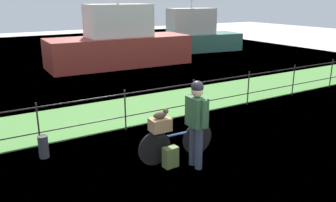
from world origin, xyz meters
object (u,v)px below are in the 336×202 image
at_px(bicycle_main, 176,143).
at_px(wooden_crate, 160,125).
at_px(terrier_dog, 161,114).
at_px(moored_boat_far, 191,36).
at_px(moored_boat_near, 119,44).
at_px(backpack_on_paving, 170,157).
at_px(cyclist_person, 197,117).
at_px(mooring_bollard, 43,147).

bearing_deg(bicycle_main, wooden_crate, 178.25).
relative_size(bicycle_main, terrier_dog, 5.23).
xyz_separation_m(bicycle_main, wooden_crate, (-0.35, 0.01, 0.44)).
distance_m(bicycle_main, terrier_dog, 0.72).
bearing_deg(moored_boat_far, moored_boat_near, -159.83).
bearing_deg(backpack_on_paving, wooden_crate, -72.15).
distance_m(cyclist_person, mooring_bollard, 3.14).
bearing_deg(wooden_crate, moored_boat_near, 70.42).
height_order(backpack_on_paving, mooring_bollard, mooring_bollard).
distance_m(backpack_on_paving, mooring_bollard, 2.58).
height_order(bicycle_main, terrier_dog, terrier_dog).
bearing_deg(cyclist_person, backpack_on_paving, 150.13).
bearing_deg(bicycle_main, moored_boat_far, 53.81).
bearing_deg(moored_boat_near, cyclist_person, -106.18).
relative_size(terrier_dog, moored_boat_far, 0.05).
distance_m(terrier_dog, cyclist_person, 0.67).
height_order(wooden_crate, backpack_on_paving, wooden_crate).
bearing_deg(wooden_crate, bicycle_main, -1.75).
bearing_deg(moored_boat_far, bicycle_main, -126.19).
bearing_deg(mooring_bollard, wooden_crate, -37.58).
bearing_deg(moored_boat_near, wooden_crate, -109.58).
relative_size(cyclist_person, mooring_bollard, 3.64).
relative_size(cyclist_person, moored_boat_near, 0.25).
distance_m(moored_boat_near, moored_boat_far, 5.88).
bearing_deg(terrier_dog, wooden_crate, 178.25).
bearing_deg(moored_boat_near, terrier_dog, -109.45).
distance_m(cyclist_person, moored_boat_near, 10.66).
bearing_deg(mooring_bollard, cyclist_person, -38.72).
distance_m(terrier_dog, mooring_bollard, 2.50).
xyz_separation_m(bicycle_main, cyclist_person, (0.15, -0.45, 0.64)).
xyz_separation_m(backpack_on_paving, moored_boat_near, (3.39, 10.00, 0.83)).
height_order(wooden_crate, moored_boat_far, moored_boat_far).
xyz_separation_m(cyclist_person, moored_boat_far, (8.49, 12.26, -0.10)).
xyz_separation_m(terrier_dog, moored_boat_far, (8.97, 11.80, -0.10)).
xyz_separation_m(cyclist_person, mooring_bollard, (-2.38, 1.91, -0.77)).
height_order(bicycle_main, moored_boat_near, moored_boat_near).
height_order(mooring_bollard, moored_boat_far, moored_boat_far).
height_order(cyclist_person, backpack_on_paving, cyclist_person).
bearing_deg(backpack_on_paving, bicycle_main, -144.38).
relative_size(bicycle_main, moored_boat_near, 0.25).
distance_m(mooring_bollard, moored_boat_near, 9.93).
xyz_separation_m(wooden_crate, backpack_on_paving, (0.09, -0.23, -0.60)).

